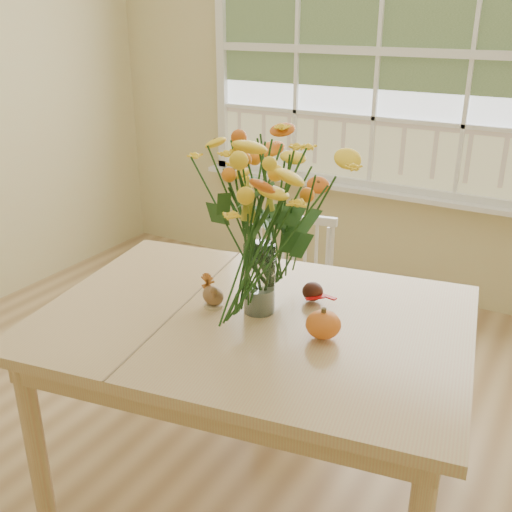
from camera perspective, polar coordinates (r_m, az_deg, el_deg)
The scene contains 9 objects.
floor at distance 2.63m, azimuth -8.78°, elevation -20.77°, with size 4.00×4.50×0.01m, color #A17B4E.
wall_back at distance 3.93m, azimuth 11.56°, elevation 15.68°, with size 4.00×0.02×2.70m, color beige.
window at distance 3.88m, azimuth 11.58°, elevation 18.29°, with size 2.42×0.12×1.74m.
dining_table at distance 2.15m, azimuth -0.27°, elevation -7.88°, with size 1.63×1.29×0.79m.
windsor_chair at distance 2.92m, azimuth 3.59°, elevation -4.10°, with size 0.53×0.52×0.86m.
flower_vase at distance 2.00m, azimuth 0.34°, elevation 4.36°, with size 0.52×0.52×0.62m.
pumpkin at distance 1.96m, azimuth 6.41°, elevation -6.63°, with size 0.12×0.12×0.09m, color orange.
turkey_figurine at distance 2.15m, azimuth -4.11°, elevation -3.80°, with size 0.10×0.08×0.11m.
dark_gourd at distance 2.20m, azimuth 5.41°, elevation -3.47°, with size 0.13×0.08×0.07m.
Camera 1 is at (1.28, -1.44, 1.79)m, focal length 42.00 mm.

